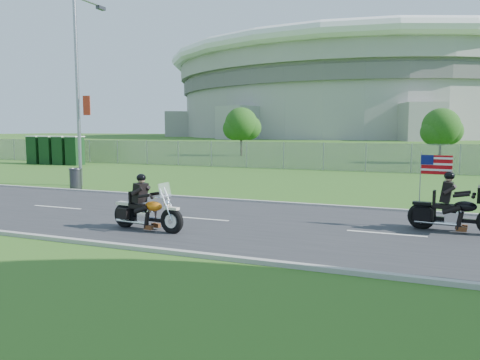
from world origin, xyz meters
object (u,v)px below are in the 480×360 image
at_px(porta_toilet_a, 75,151).
at_px(porta_toilet_d, 36,150).
at_px(trash_can, 76,179).
at_px(motorcycle_lead, 146,213).
at_px(porta_toilet_c, 49,151).
at_px(porta_toilet_b, 62,151).
at_px(streetlight, 80,78).
at_px(motorcycle_follow, 456,212).

height_order(porta_toilet_a, porta_toilet_d, same).
bearing_deg(trash_can, motorcycle_lead, -38.57).
height_order(porta_toilet_c, motorcycle_lead, porta_toilet_c).
bearing_deg(porta_toilet_b, porta_toilet_a, 0.00).
xyz_separation_m(streetlight, motorcycle_follow, (17.81, -5.22, -5.03)).
distance_m(porta_toilet_a, porta_toilet_d, 4.20).
bearing_deg(trash_can, porta_toilet_d, 140.69).
height_order(streetlight, porta_toilet_a, streetlight).
bearing_deg(porta_toilet_b, streetlight, -43.35).
relative_size(streetlight, porta_toilet_a, 4.35).
relative_size(motorcycle_lead, trash_can, 2.51).
xyz_separation_m(streetlight, porta_toilet_d, (-14.22, 10.78, -4.49)).
bearing_deg(trash_can, motorcycle_follow, -12.42).
height_order(porta_toilet_c, trash_can, porta_toilet_c).
distance_m(porta_toilet_a, motorcycle_follow, 32.10).
xyz_separation_m(motorcycle_follow, trash_can, (-17.08, 3.76, -0.10)).
relative_size(porta_toilet_a, motorcycle_follow, 0.86).
distance_m(porta_toilet_b, motorcycle_lead, 28.23).
relative_size(porta_toilet_b, porta_toilet_d, 1.00).
height_order(streetlight, porta_toilet_b, streetlight).
bearing_deg(streetlight, trash_can, -63.52).
relative_size(porta_toilet_a, motorcycle_lead, 0.90).
xyz_separation_m(porta_toilet_b, porta_toilet_d, (-2.80, 0.00, 0.00)).
bearing_deg(streetlight, motorcycle_lead, -41.70).
height_order(porta_toilet_d, trash_can, porta_toilet_d).
distance_m(motorcycle_lead, motorcycle_follow, 9.01).
distance_m(porta_toilet_b, porta_toilet_d, 2.80).
height_order(porta_toilet_a, motorcycle_follow, porta_toilet_a).
relative_size(porta_toilet_a, porta_toilet_d, 1.00).
distance_m(porta_toilet_b, trash_can, 17.25).
bearing_deg(porta_toilet_c, streetlight, -40.06).
height_order(streetlight, motorcycle_lead, streetlight).
xyz_separation_m(porta_toilet_a, porta_toilet_c, (-2.80, 0.00, 0.00)).
distance_m(motorcycle_follow, trash_can, 17.49).
relative_size(motorcycle_follow, trash_can, 2.63).
xyz_separation_m(porta_toilet_c, motorcycle_lead, (22.17, -19.11, -0.61)).
bearing_deg(porta_toilet_b, porta_toilet_d, 180.00).
bearing_deg(porta_toilet_a, porta_toilet_d, 180.00).
distance_m(streetlight, porta_toilet_b, 16.33).
distance_m(porta_toilet_c, motorcycle_follow, 34.56).
distance_m(porta_toilet_a, motorcycle_lead, 27.22).
bearing_deg(porta_toilet_d, motorcycle_lead, -39.04).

